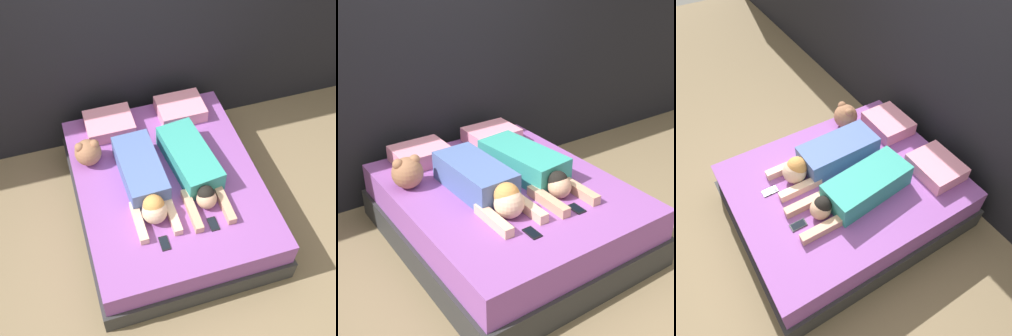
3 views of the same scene
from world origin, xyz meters
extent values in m
plane|color=#7F6B4C|center=(0.00, 0.00, 0.00)|extent=(12.00, 12.00, 0.00)
cube|color=black|center=(0.00, 1.14, 1.30)|extent=(12.00, 0.06, 2.60)
cube|color=#2D2D2D|center=(0.00, 0.00, 0.11)|extent=(1.63, 1.97, 0.23)
cube|color=#8C4C9E|center=(0.00, 0.00, 0.35)|extent=(1.57, 1.91, 0.25)
cube|color=pink|center=(-0.35, 0.75, 0.54)|extent=(0.45, 0.36, 0.13)
cube|color=pink|center=(0.35, 0.75, 0.54)|extent=(0.45, 0.36, 0.13)
cube|color=#4C66A5|center=(-0.22, 0.08, 0.59)|extent=(0.35, 0.71, 0.22)
sphere|color=beige|center=(-0.22, -0.36, 0.58)|extent=(0.21, 0.21, 0.21)
sphere|color=#D18C47|center=(-0.22, -0.34, 0.63)|extent=(0.18, 0.18, 0.18)
cube|color=beige|center=(-0.36, -0.38, 0.51)|extent=(0.07, 0.38, 0.07)
cube|color=beige|center=(-0.08, -0.38, 0.51)|extent=(0.07, 0.38, 0.07)
cube|color=teal|center=(0.22, 0.09, 0.58)|extent=(0.41, 0.77, 0.21)
sphere|color=tan|center=(0.22, -0.36, 0.56)|extent=(0.17, 0.17, 0.17)
sphere|color=black|center=(0.22, -0.33, 0.60)|extent=(0.15, 0.15, 0.15)
cube|color=tan|center=(0.08, -0.40, 0.51)|extent=(0.07, 0.40, 0.07)
cube|color=tan|center=(0.36, -0.40, 0.51)|extent=(0.07, 0.40, 0.07)
cube|color=black|center=(-0.22, -0.61, 0.48)|extent=(0.07, 0.13, 0.01)
cube|color=black|center=(-0.22, -0.61, 0.48)|extent=(0.06, 0.11, 0.00)
cube|color=black|center=(0.21, -0.56, 0.48)|extent=(0.07, 0.13, 0.01)
cube|color=black|center=(0.21, -0.56, 0.48)|extent=(0.06, 0.11, 0.00)
sphere|color=#996647|center=(-0.62, 0.40, 0.59)|extent=(0.24, 0.24, 0.24)
sphere|color=#996647|center=(-0.68, 0.40, 0.68)|extent=(0.08, 0.08, 0.08)
sphere|color=#996647|center=(-0.55, 0.40, 0.68)|extent=(0.08, 0.08, 0.08)
camera|label=1|loc=(-0.74, -2.40, 3.71)|focal=50.00mm
camera|label=2|loc=(-1.75, -2.55, 2.23)|focal=50.00mm
camera|label=3|loc=(1.59, -0.99, 2.68)|focal=35.00mm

